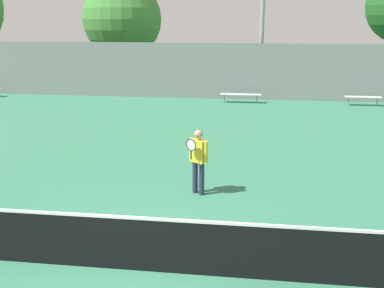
% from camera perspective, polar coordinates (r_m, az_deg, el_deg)
% --- Properties ---
extents(ground_plane, '(100.00, 100.00, 0.00)m').
position_cam_1_polar(ground_plane, '(8.38, -6.87, -15.62)').
color(ground_plane, '#337556').
extents(tennis_net, '(11.91, 0.09, 1.04)m').
position_cam_1_polar(tennis_net, '(8.12, -7.00, -12.43)').
color(tennis_net, '#195128').
rests_on(tennis_net, ground_plane).
extents(tennis_player, '(0.55, 0.52, 1.68)m').
position_cam_1_polar(tennis_player, '(11.24, 0.79, -1.77)').
color(tennis_player, '#282D47').
rests_on(tennis_player, ground_plane).
extents(bench_courtside_far, '(2.13, 0.40, 0.46)m').
position_cam_1_polar(bench_courtside_far, '(23.82, 6.19, 6.24)').
color(bench_courtside_far, silver).
rests_on(bench_courtside_far, ground_plane).
extents(bench_adjacent_court, '(1.77, 0.40, 0.46)m').
position_cam_1_polar(bench_adjacent_court, '(24.47, 20.89, 5.54)').
color(bench_adjacent_court, silver).
rests_on(bench_adjacent_court, ground_plane).
extents(back_fence, '(33.39, 0.06, 3.02)m').
position_cam_1_polar(back_fence, '(24.80, 3.17, 9.21)').
color(back_fence, gray).
rests_on(back_fence, ground_plane).
extents(tree_green_broad, '(4.99, 4.99, 6.73)m').
position_cam_1_polar(tree_green_broad, '(29.88, -8.86, 15.41)').
color(tree_green_broad, brown).
rests_on(tree_green_broad, ground_plane).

